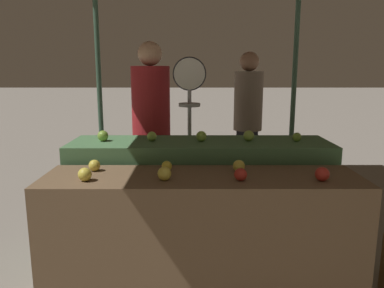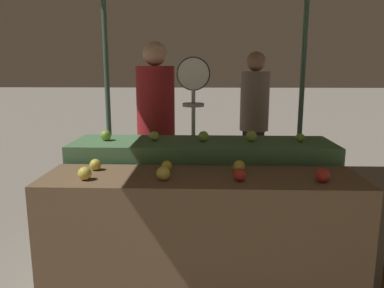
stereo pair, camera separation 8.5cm
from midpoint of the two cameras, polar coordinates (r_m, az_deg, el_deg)
display_counter_front at (r=2.59m, az=2.38°, el=-14.17°), size 2.07×0.55×0.87m
display_counter_back at (r=3.12m, az=2.32°, el=-8.48°), size 2.07×0.55×0.98m
apple_front_0 at (r=2.41m, az=-15.07°, el=-4.35°), size 0.08×0.08×0.08m
apple_front_1 at (r=2.33m, az=-3.35°, el=-4.50°), size 0.09×0.09×0.09m
apple_front_2 at (r=2.33m, az=8.30°, el=-4.69°), size 0.08×0.08×0.08m
apple_front_3 at (r=2.43m, az=20.21°, el=-4.51°), size 0.09×0.09×0.09m
apple_front_4 at (r=2.63m, az=-13.61°, el=-3.07°), size 0.08×0.08×0.08m
apple_front_5 at (r=2.54m, az=-2.89°, el=-3.36°), size 0.07×0.07×0.07m
apple_front_6 at (r=2.53m, az=8.14°, el=-3.40°), size 0.08×0.08×0.08m
apple_back_0 at (r=3.07m, az=-12.23°, el=1.30°), size 0.09×0.09×0.09m
apple_back_1 at (r=3.01m, az=-4.99°, el=1.21°), size 0.08×0.08×0.08m
apple_back_2 at (r=2.97m, az=2.58°, el=1.18°), size 0.08×0.08×0.08m
apple_back_3 at (r=3.02m, az=9.81°, el=1.20°), size 0.09×0.09×0.09m
apple_back_4 at (r=3.08m, az=16.89°, el=0.93°), size 0.07×0.07×0.07m
produce_scale at (r=3.48m, az=0.91°, el=5.94°), size 0.31×0.20×1.66m
person_vendor_at_scale at (r=3.83m, az=-4.89°, el=3.80°), size 0.50×0.50×1.82m
person_customer_left at (r=4.63m, az=9.98°, el=4.61°), size 0.40×0.40×1.76m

